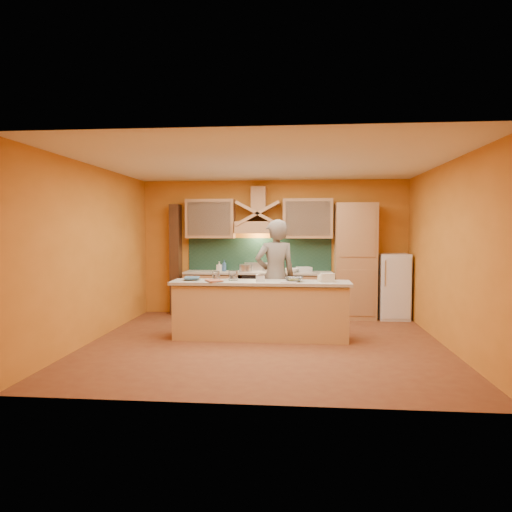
# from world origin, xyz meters

# --- Properties ---
(floor) EXTENTS (5.50, 5.00, 0.01)m
(floor) POSITION_xyz_m (0.00, 0.00, 0.00)
(floor) COLOR brown
(floor) RESTS_ON ground
(ceiling) EXTENTS (5.50, 5.00, 0.01)m
(ceiling) POSITION_xyz_m (0.00, 0.00, 2.80)
(ceiling) COLOR white
(ceiling) RESTS_ON wall_back
(wall_back) EXTENTS (5.50, 0.02, 2.80)m
(wall_back) POSITION_xyz_m (0.00, 2.50, 1.40)
(wall_back) COLOR orange
(wall_back) RESTS_ON floor
(wall_front) EXTENTS (5.50, 0.02, 2.80)m
(wall_front) POSITION_xyz_m (0.00, -2.50, 1.40)
(wall_front) COLOR orange
(wall_front) RESTS_ON floor
(wall_left) EXTENTS (0.02, 5.00, 2.80)m
(wall_left) POSITION_xyz_m (-2.75, 0.00, 1.40)
(wall_left) COLOR orange
(wall_left) RESTS_ON floor
(wall_right) EXTENTS (0.02, 5.00, 2.80)m
(wall_right) POSITION_xyz_m (2.75, 0.00, 1.40)
(wall_right) COLOR orange
(wall_right) RESTS_ON floor
(base_cabinet_left) EXTENTS (1.10, 0.60, 0.86)m
(base_cabinet_left) POSITION_xyz_m (-1.25, 2.20, 0.43)
(base_cabinet_left) COLOR tan
(base_cabinet_left) RESTS_ON floor
(base_cabinet_right) EXTENTS (1.10, 0.60, 0.86)m
(base_cabinet_right) POSITION_xyz_m (0.65, 2.20, 0.43)
(base_cabinet_right) COLOR tan
(base_cabinet_right) RESTS_ON floor
(counter_top) EXTENTS (3.00, 0.62, 0.04)m
(counter_top) POSITION_xyz_m (-0.30, 2.20, 0.90)
(counter_top) COLOR beige
(counter_top) RESTS_ON base_cabinet_left
(stove) EXTENTS (0.60, 0.58, 0.90)m
(stove) POSITION_xyz_m (-0.30, 2.20, 0.45)
(stove) COLOR black
(stove) RESTS_ON floor
(backsplash) EXTENTS (3.00, 0.03, 0.70)m
(backsplash) POSITION_xyz_m (-0.30, 2.48, 1.25)
(backsplash) COLOR #173327
(backsplash) RESTS_ON wall_back
(range_hood) EXTENTS (0.92, 0.50, 0.24)m
(range_hood) POSITION_xyz_m (-0.30, 2.25, 1.82)
(range_hood) COLOR tan
(range_hood) RESTS_ON wall_back
(hood_chimney) EXTENTS (0.30, 0.30, 0.50)m
(hood_chimney) POSITION_xyz_m (-0.30, 2.35, 2.40)
(hood_chimney) COLOR tan
(hood_chimney) RESTS_ON wall_back
(upper_cabinet_left) EXTENTS (1.00, 0.35, 0.80)m
(upper_cabinet_left) POSITION_xyz_m (-1.30, 2.33, 2.00)
(upper_cabinet_left) COLOR tan
(upper_cabinet_left) RESTS_ON wall_back
(upper_cabinet_right) EXTENTS (1.00, 0.35, 0.80)m
(upper_cabinet_right) POSITION_xyz_m (0.70, 2.33, 2.00)
(upper_cabinet_right) COLOR tan
(upper_cabinet_right) RESTS_ON wall_back
(pantry_column) EXTENTS (0.80, 0.60, 2.30)m
(pantry_column) POSITION_xyz_m (1.65, 2.20, 1.15)
(pantry_column) COLOR tan
(pantry_column) RESTS_ON floor
(fridge) EXTENTS (0.58, 0.60, 1.30)m
(fridge) POSITION_xyz_m (2.40, 2.20, 0.65)
(fridge) COLOR white
(fridge) RESTS_ON floor
(trim_column_left) EXTENTS (0.20, 0.30, 2.30)m
(trim_column_left) POSITION_xyz_m (-2.05, 2.35, 1.15)
(trim_column_left) COLOR #472816
(trim_column_left) RESTS_ON floor
(island_body) EXTENTS (2.80, 0.55, 0.88)m
(island_body) POSITION_xyz_m (-0.10, 0.30, 0.44)
(island_body) COLOR tan
(island_body) RESTS_ON floor
(island_top) EXTENTS (2.90, 0.62, 0.05)m
(island_top) POSITION_xyz_m (-0.10, 0.30, 0.92)
(island_top) COLOR beige
(island_top) RESTS_ON island_body
(person) EXTENTS (0.82, 0.68, 1.95)m
(person) POSITION_xyz_m (0.12, 0.76, 0.97)
(person) COLOR #70665B
(person) RESTS_ON floor
(pot_large) EXTENTS (0.35, 0.35, 0.15)m
(pot_large) POSITION_xyz_m (-0.54, 2.12, 0.98)
(pot_large) COLOR silver
(pot_large) RESTS_ON stove
(pot_small) EXTENTS (0.24, 0.24, 0.14)m
(pot_small) POSITION_xyz_m (-0.12, 2.30, 0.97)
(pot_small) COLOR #B3B3BA
(pot_small) RESTS_ON stove
(soap_bottle_a) EXTENTS (0.11, 0.12, 0.20)m
(soap_bottle_a) POSITION_xyz_m (-1.10, 2.19, 1.02)
(soap_bottle_a) COLOR silver
(soap_bottle_a) RESTS_ON counter_top
(soap_bottle_b) EXTENTS (0.13, 0.13, 0.23)m
(soap_bottle_b) POSITION_xyz_m (-1.00, 2.23, 1.04)
(soap_bottle_b) COLOR #2E4F80
(soap_bottle_b) RESTS_ON counter_top
(bowl_back) EXTENTS (0.27, 0.27, 0.08)m
(bowl_back) POSITION_xyz_m (0.38, 2.12, 0.96)
(bowl_back) COLOR white
(bowl_back) RESTS_ON counter_top
(dish_rack) EXTENTS (0.34, 0.30, 0.10)m
(dish_rack) POSITION_xyz_m (0.63, 2.25, 0.97)
(dish_rack) COLOR silver
(dish_rack) RESTS_ON counter_top
(book_lower) EXTENTS (0.35, 0.38, 0.03)m
(book_lower) POSITION_xyz_m (-0.93, 0.10, 0.96)
(book_lower) COLOR #B86141
(book_lower) RESTS_ON island_top
(book_upper) EXTENTS (0.30, 0.37, 0.03)m
(book_upper) POSITION_xyz_m (-1.37, 0.35, 0.98)
(book_upper) COLOR #3A607F
(book_upper) RESTS_ON island_top
(jar_large) EXTENTS (0.17, 0.17, 0.16)m
(jar_large) POSITION_xyz_m (-0.56, 0.38, 1.03)
(jar_large) COLOR silver
(jar_large) RESTS_ON island_top
(jar_small) EXTENTS (0.16, 0.16, 0.15)m
(jar_small) POSITION_xyz_m (-0.83, 0.33, 1.02)
(jar_small) COLOR silver
(jar_small) RESTS_ON island_top
(kitchen_scale) EXTENTS (0.15, 0.15, 0.10)m
(kitchen_scale) POSITION_xyz_m (-0.10, 0.26, 0.99)
(kitchen_scale) COLOR silver
(kitchen_scale) RESTS_ON island_top
(mixing_bowl) EXTENTS (0.36, 0.36, 0.07)m
(mixing_bowl) POSITION_xyz_m (0.44, 0.27, 0.98)
(mixing_bowl) COLOR silver
(mixing_bowl) RESTS_ON island_top
(cloth) EXTENTS (0.28, 0.22, 0.02)m
(cloth) POSITION_xyz_m (0.37, 0.12, 0.95)
(cloth) COLOR beige
(cloth) RESTS_ON island_top
(grocery_bag_a) EXTENTS (0.23, 0.20, 0.14)m
(grocery_bag_a) POSITION_xyz_m (0.97, 0.29, 1.01)
(grocery_bag_a) COLOR beige
(grocery_bag_a) RESTS_ON island_top
(grocery_bag_b) EXTENTS (0.17, 0.13, 0.10)m
(grocery_bag_b) POSITION_xyz_m (0.91, 0.37, 1.00)
(grocery_bag_b) COLOR beige
(grocery_bag_b) RESTS_ON island_top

